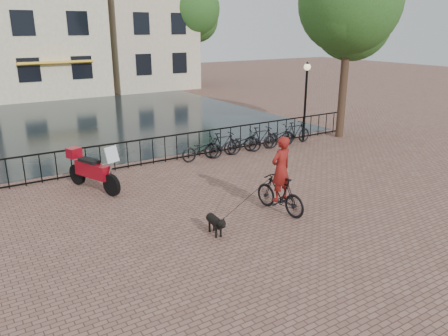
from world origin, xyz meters
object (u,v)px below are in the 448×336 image
lamp_post (306,88)px  motorcycle (93,166)px  cyclist (281,179)px  dog (215,224)px

lamp_post → motorcycle: lamp_post is taller
cyclist → motorcycle: (-3.86, 4.52, -0.16)m
lamp_post → dog: size_ratio=3.99×
cyclist → motorcycle: 5.95m
lamp_post → dog: (-8.30, -5.91, -2.09)m
dog → motorcycle: bearing=114.1°
lamp_post → cyclist: size_ratio=1.36×
cyclist → lamp_post: bearing=-143.7°
lamp_post → motorcycle: size_ratio=1.50×
motorcycle → dog: bearing=-92.1°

